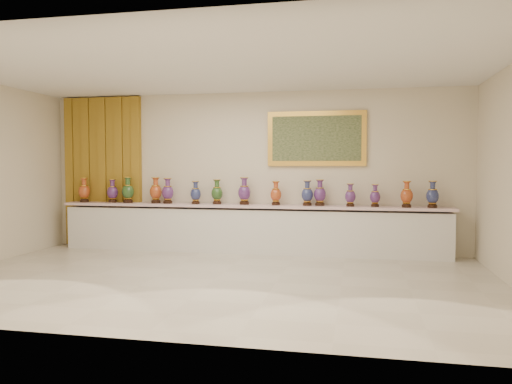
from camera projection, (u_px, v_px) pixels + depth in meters
ground at (214, 280)px, 7.08m from camera, size 8.00×8.00×0.00m
room at (135, 167)px, 9.86m from camera, size 8.00×8.00×8.00m
counter at (249, 229)px, 9.28m from camera, size 7.28×0.48×0.90m
vase_0 at (84, 191)px, 9.88m from camera, size 0.27×0.27×0.48m
vase_1 at (113, 192)px, 9.78m from camera, size 0.26×0.26×0.46m
vase_2 at (128, 191)px, 9.69m from camera, size 0.29×0.29×0.50m
vase_3 at (156, 191)px, 9.62m from camera, size 0.27×0.27×0.50m
vase_4 at (168, 192)px, 9.51m from camera, size 0.25×0.25×0.48m
vase_5 at (196, 194)px, 9.39m from camera, size 0.25×0.25×0.43m
vase_6 at (217, 193)px, 9.38m from camera, size 0.27×0.27×0.46m
vase_7 at (244, 192)px, 9.26m from camera, size 0.24×0.24×0.50m
vase_8 at (276, 194)px, 9.13m from camera, size 0.25×0.25×0.44m
vase_9 at (307, 194)px, 9.00m from camera, size 0.23×0.23×0.45m
vase_10 at (320, 194)px, 8.99m from camera, size 0.28×0.28×0.47m
vase_11 at (350, 196)px, 8.83m from camera, size 0.19×0.19×0.41m
vase_12 at (375, 197)px, 8.77m from camera, size 0.20×0.20×0.39m
vase_13 at (407, 195)px, 8.62m from camera, size 0.27×0.27×0.46m
vase_14 at (433, 196)px, 8.54m from camera, size 0.26×0.26×0.46m
label_card at (140, 203)px, 9.54m from camera, size 0.10×0.06×0.00m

